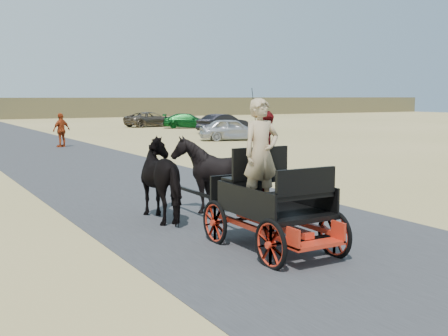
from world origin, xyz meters
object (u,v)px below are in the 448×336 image
car_a (232,129)px  car_c (188,121)px  car_b (223,123)px  car_d (151,119)px  carriage (272,228)px  horse_right (214,175)px  pedestrian (61,130)px  horse_left (167,179)px

car_a → car_c: 13.13m
car_b → car_d: size_ratio=0.89×
car_d → car_c: bearing=-162.9°
carriage → car_d: 39.11m
horse_right → car_b: horse_right is taller
carriage → pedestrian: pedestrian is taller
horse_left → pedestrian: (2.33, 18.03, 0.02)m
car_c → car_d: 4.01m
pedestrian → car_d: pedestrian is taller
car_b → car_c: bearing=-17.1°
pedestrian → car_b: bearing=178.9°
horse_left → car_b: bearing=-122.3°
car_c → car_d: size_ratio=0.91×
carriage → horse_right: 3.09m
car_a → carriage: bearing=169.9°
car_a → car_d: (1.70, 16.28, -0.02)m
horse_left → horse_right: 1.10m
carriage → horse_right: (0.55, 3.00, 0.49)m
horse_left → horse_right: bearing=-180.0°
horse_right → car_d: bearing=-110.5°
horse_left → car_a: (12.05, 17.54, -0.20)m
car_a → horse_left: bearing=164.7°
horse_left → car_c: size_ratio=0.50×
horse_left → pedestrian: 18.18m
pedestrian → car_d: size_ratio=0.39×
car_d → car_b: bearing=179.4°
horse_right → pedestrian: pedestrian is taller
horse_left → car_b: 28.34m
car_a → car_d: car_a is taller
horse_left → car_a: 21.28m
car_c → car_a: bearing=-167.9°
horse_left → pedestrian: pedestrian is taller
carriage → car_c: size_ratio=0.59×
carriage → car_c: 36.42m
car_a → car_c: car_a is taller
car_a → car_b: car_b is taller
pedestrian → car_b: 14.13m
horse_left → pedestrian: bearing=-97.4°
pedestrian → car_b: pedestrian is taller
carriage → car_b: car_b is taller
horse_left → car_a: horse_left is taller
car_c → car_d: car_d is taller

